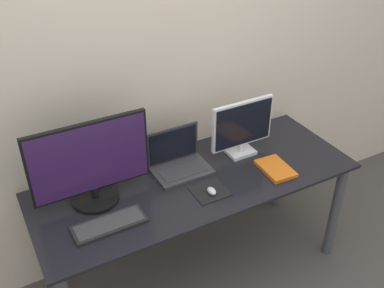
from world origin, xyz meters
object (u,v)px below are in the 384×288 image
keyboard (109,224)px  laptop (178,160)px  monitor_left (91,164)px  book (276,169)px  monitor_right (242,127)px  mouse (212,191)px

keyboard → laptop: bearing=27.6°
monitor_left → keyboard: size_ratio=1.70×
laptop → keyboard: (-0.50, -0.26, -0.05)m
laptop → keyboard: laptop is taller
book → monitor_left: bearing=166.4°
monitor_right → mouse: 0.46m
monitor_left → monitor_right: 0.90m
laptop → monitor_right: bearing=-6.2°
mouse → book: size_ratio=0.27×
keyboard → book: bearing=-0.9°
book → monitor_right: bearing=108.2°
monitor_right → keyboard: 0.94m
monitor_left → laptop: 0.53m
mouse → book: mouse is taller
book → mouse: bearing=-178.3°
keyboard → book: book is taller
monitor_right → book: 0.30m
monitor_right → mouse: monitor_right is taller
monitor_right → laptop: 0.42m
monitor_right → book: monitor_right is taller
laptop → keyboard: size_ratio=0.89×
monitor_right → mouse: size_ratio=6.18×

